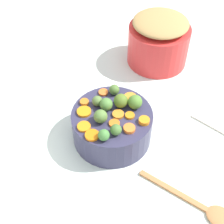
{
  "coord_description": "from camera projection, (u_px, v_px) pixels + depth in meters",
  "views": [
    {
      "loc": [
        -0.62,
        -0.08,
        0.79
      ],
      "look_at": [
        -0.02,
        -0.01,
        0.13
      ],
      "focal_mm": 52.31,
      "sensor_mm": 36.0,
      "label": 1
    }
  ],
  "objects": [
    {
      "name": "carrot_slice_3",
      "position": [
        84.0,
        102.0,
        0.93
      ],
      "size": [
        0.03,
        0.03,
        0.01
      ],
      "primitive_type": "cylinder",
      "rotation": [
        0.0,
        0.0,
        2.66
      ],
      "color": "orange",
      "rests_on": "serving_bowl_carrots"
    },
    {
      "name": "carrot_slice_4",
      "position": [
        84.0,
        127.0,
        0.87
      ],
      "size": [
        0.05,
        0.05,
        0.01
      ],
      "primitive_type": "cylinder",
      "rotation": [
        0.0,
        0.0,
        2.31
      ],
      "color": "orange",
      "rests_on": "serving_bowl_carrots"
    },
    {
      "name": "carrot_slice_0",
      "position": [
        118.0,
        114.0,
        0.9
      ],
      "size": [
        0.04,
        0.04,
        0.01
      ],
      "primitive_type": "cylinder",
      "rotation": [
        0.0,
        0.0,
        1.82
      ],
      "color": "orange",
      "rests_on": "serving_bowl_carrots"
    },
    {
      "name": "wooden_spoon",
      "position": [
        207.0,
        209.0,
        0.81
      ],
      "size": [
        0.16,
        0.25,
        0.01
      ],
      "color": "#BC7A46",
      "rests_on": "tabletop"
    },
    {
      "name": "carrot_slice_7",
      "position": [
        84.0,
        112.0,
        0.9
      ],
      "size": [
        0.05,
        0.05,
        0.01
      ],
      "primitive_type": "cylinder",
      "rotation": [
        0.0,
        0.0,
        5.18
      ],
      "color": "orange",
      "rests_on": "serving_bowl_carrots"
    },
    {
      "name": "carrot_slice_6",
      "position": [
        114.0,
        123.0,
        0.88
      ],
      "size": [
        0.04,
        0.04,
        0.01
      ],
      "primitive_type": "cylinder",
      "rotation": [
        0.0,
        0.0,
        5.93
      ],
      "color": "orange",
      "rests_on": "serving_bowl_carrots"
    },
    {
      "name": "brussels_sprout_1",
      "position": [
        104.0,
        135.0,
        0.83
      ],
      "size": [
        0.03,
        0.03,
        0.03
      ],
      "primitive_type": "sphere",
      "color": "#46823B",
      "rests_on": "serving_bowl_carrots"
    },
    {
      "name": "carrot_slice_5",
      "position": [
        92.0,
        135.0,
        0.85
      ],
      "size": [
        0.05,
        0.05,
        0.01
      ],
      "primitive_type": "cylinder",
      "rotation": [
        0.0,
        0.0,
        5.41
      ],
      "color": "orange",
      "rests_on": "serving_bowl_carrots"
    },
    {
      "name": "carrot_slice_9",
      "position": [
        129.0,
        129.0,
        0.86
      ],
      "size": [
        0.04,
        0.04,
        0.01
      ],
      "primitive_type": "cylinder",
      "rotation": [
        0.0,
        0.0,
        5.29
      ],
      "color": "orange",
      "rests_on": "serving_bowl_carrots"
    },
    {
      "name": "stuffing_mound",
      "position": [
        161.0,
        23.0,
        1.1
      ],
      "size": [
        0.19,
        0.19,
        0.04
      ],
      "primitive_type": "ellipsoid",
      "color": "tan",
      "rests_on": "metal_pot"
    },
    {
      "name": "brussels_sprout_3",
      "position": [
        114.0,
        90.0,
        0.95
      ],
      "size": [
        0.03,
        0.03,
        0.03
      ],
      "primitive_type": "sphere",
      "color": "#4E7132",
      "rests_on": "serving_bowl_carrots"
    },
    {
      "name": "brussels_sprout_4",
      "position": [
        97.0,
        101.0,
        0.92
      ],
      "size": [
        0.03,
        0.03,
        0.03
      ],
      "primitive_type": "sphere",
      "color": "#5A793C",
      "rests_on": "serving_bowl_carrots"
    },
    {
      "name": "carrot_slice_8",
      "position": [
        103.0,
        92.0,
        0.96
      ],
      "size": [
        0.03,
        0.03,
        0.01
      ],
      "primitive_type": "cylinder",
      "rotation": [
        0.0,
        0.0,
        4.86
      ],
      "color": "orange",
      "rests_on": "serving_bowl_carrots"
    },
    {
      "name": "carrot_slice_10",
      "position": [
        130.0,
        98.0,
        0.94
      ],
      "size": [
        0.04,
        0.04,
        0.01
      ],
      "primitive_type": "cylinder",
      "rotation": [
        0.0,
        0.0,
        4.56
      ],
      "color": "orange",
      "rests_on": "serving_bowl_carrots"
    },
    {
      "name": "carrot_slice_1",
      "position": [
        130.0,
        115.0,
        0.9
      ],
      "size": [
        0.03,
        0.03,
        0.01
      ],
      "primitive_type": "cylinder",
      "rotation": [
        0.0,
        0.0,
        5.12
      ],
      "color": "orange",
      "rests_on": "serving_bowl_carrots"
    },
    {
      "name": "metal_pot",
      "position": [
        158.0,
        45.0,
        1.17
      ],
      "size": [
        0.22,
        0.22,
        0.14
      ],
      "primitive_type": "cylinder",
      "color": "red",
      "rests_on": "tabletop"
    },
    {
      "name": "brussels_sprout_0",
      "position": [
        116.0,
        130.0,
        0.85
      ],
      "size": [
        0.03,
        0.03,
        0.03
      ],
      "primitive_type": "sphere",
      "color": "#497333",
      "rests_on": "serving_bowl_carrots"
    },
    {
      "name": "brussels_sprout_7",
      "position": [
        121.0,
        101.0,
        0.91
      ],
      "size": [
        0.04,
        0.04,
        0.04
      ],
      "primitive_type": "sphere",
      "color": "#557226",
      "rests_on": "serving_bowl_carrots"
    },
    {
      "name": "serving_bowl_carrots",
      "position": [
        112.0,
        126.0,
        0.94
      ],
      "size": [
        0.23,
        0.23,
        0.1
      ],
      "primitive_type": "cylinder",
      "color": "#34314E",
      "rests_on": "tabletop"
    },
    {
      "name": "tabletop",
      "position": [
        109.0,
        133.0,
        1.0
      ],
      "size": [
        2.4,
        2.4,
        0.02
      ],
      "primitive_type": "cube",
      "color": "silver",
      "rests_on": "ground"
    },
    {
      "name": "brussels_sprout_6",
      "position": [
        101.0,
        116.0,
        0.87
      ],
      "size": [
        0.04,
        0.04,
        0.04
      ],
      "primitive_type": "sphere",
      "color": "#577D39",
      "rests_on": "serving_bowl_carrots"
    },
    {
      "name": "carrot_slice_2",
      "position": [
        144.0,
        121.0,
        0.88
      ],
      "size": [
        0.04,
        0.04,
        0.01
      ],
      "primitive_type": "cylinder",
      "rotation": [
        0.0,
        0.0,
        5.17
      ],
      "color": "orange",
      "rests_on": "serving_bowl_carrots"
    },
    {
      "name": "dish_towel",
      "position": [
        221.0,
        113.0,
        1.04
      ],
      "size": [
        0.2,
        0.19,
        0.01
      ],
      "primitive_type": "cube",
      "rotation": [
        0.0,
        0.0,
        -0.6
      ],
      "color": "silver",
      "rests_on": "tabletop"
    },
    {
      "name": "brussels_sprout_2",
      "position": [
        135.0,
        102.0,
        0.91
      ],
      "size": [
        0.04,
        0.04,
        0.04
      ],
      "primitive_type": "sphere",
      "color": "#50802F",
      "rests_on": "serving_bowl_carrots"
    },
    {
      "name": "brussels_sprout_5",
      "position": [
        106.0,
        106.0,
        0.9
      ],
      "size": [
        0.04,
        0.04,
        0.04
      ],
      "primitive_type": "sphere",
      "color": "#4F823A",
      "rests_on": "serving_bowl_carrots"
    }
  ]
}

